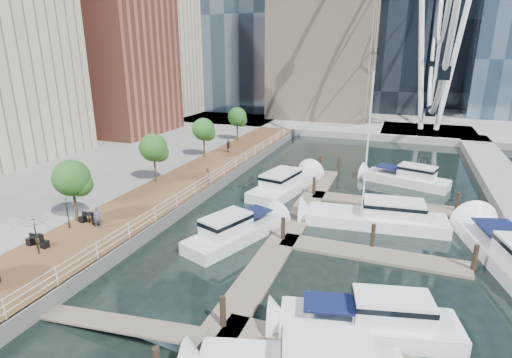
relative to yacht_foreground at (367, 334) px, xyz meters
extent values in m
plane|color=black|center=(-9.55, -0.02, 0.00)|extent=(520.00, 520.00, 0.00)
cube|color=brown|center=(-18.55, 14.98, 0.50)|extent=(6.00, 60.00, 1.00)
cube|color=#595954|center=(-15.55, 14.98, 0.50)|extent=(0.25, 60.00, 1.00)
cube|color=gray|center=(-9.55, 101.98, 0.50)|extent=(200.00, 114.00, 1.00)
cube|color=gray|center=(4.45, 51.98, 0.50)|extent=(14.00, 12.00, 1.00)
cube|color=#6D6051|center=(-6.55, 9.98, 0.10)|extent=(2.00, 32.00, 0.20)
cube|color=#6D6051|center=(-0.55, 7.98, 0.10)|extent=(12.00, 2.00, 0.20)
cube|color=#6D6051|center=(-0.55, 17.98, 0.10)|extent=(12.00, 2.00, 0.20)
cube|color=brown|center=(-39.55, 33.98, 11.00)|extent=(12.00, 14.00, 20.00)
cube|color=#BCAD8E|center=(-45.55, 49.98, 15.00)|extent=(14.00, 16.00, 28.00)
cylinder|color=white|center=(1.95, 51.98, 14.00)|extent=(0.80, 0.80, 26.00)
cylinder|color=white|center=(6.95, 51.98, 14.00)|extent=(0.80, 0.80, 26.00)
cylinder|color=#3F2B1C|center=(-20.95, 3.98, 2.20)|extent=(0.20, 0.20, 2.40)
sphere|color=#265B1E|center=(-20.95, 3.98, 4.30)|extent=(2.60, 2.60, 2.60)
cylinder|color=#3F2B1C|center=(-20.95, 13.98, 2.20)|extent=(0.20, 0.20, 2.40)
sphere|color=#265B1E|center=(-20.95, 13.98, 4.30)|extent=(2.60, 2.60, 2.60)
cylinder|color=#3F2B1C|center=(-20.95, 23.98, 2.20)|extent=(0.20, 0.20, 2.40)
sphere|color=#265B1E|center=(-20.95, 23.98, 4.30)|extent=(2.60, 2.60, 2.60)
cylinder|color=#3F2B1C|center=(-20.95, 33.98, 2.20)|extent=(0.20, 0.20, 2.40)
sphere|color=#265B1E|center=(-20.95, 33.98, 4.30)|extent=(2.60, 2.60, 2.60)
imported|color=#484A60|center=(-18.63, 3.52, 1.80)|extent=(0.68, 0.67, 1.59)
imported|color=#806258|center=(-16.05, 15.02, 1.79)|extent=(0.85, 0.94, 1.58)
imported|color=#2E343A|center=(-19.29, 27.19, 1.77)|extent=(0.94, 0.49, 1.54)
imported|color=black|center=(-19.43, -0.78, 2.21)|extent=(3.51, 3.54, 2.43)
imported|color=#0D311B|center=(-20.56, 2.79, 2.17)|extent=(2.71, 2.76, 2.33)
camera|label=1|loc=(0.52, -16.62, 12.71)|focal=28.00mm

